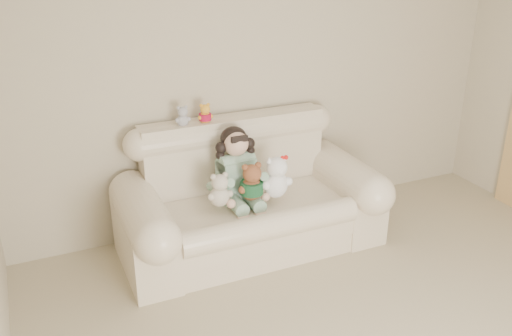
{
  "coord_description": "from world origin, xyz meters",
  "views": [
    {
      "loc": [
        -1.96,
        -1.7,
        2.44
      ],
      "look_at": [
        -0.37,
        1.9,
        0.75
      ],
      "focal_mm": 39.03,
      "sensor_mm": 36.0,
      "label": 1
    }
  ],
  "objects": [
    {
      "name": "white_cat",
      "position": [
        -0.22,
        1.85,
        0.7
      ],
      "size": [
        0.31,
        0.28,
        0.41
      ],
      "primitive_type": null,
      "rotation": [
        0.0,
        0.0,
        0.34
      ],
      "color": "white",
      "rests_on": "sofa"
    },
    {
      "name": "brown_teddy",
      "position": [
        -0.41,
        1.87,
        0.68
      ],
      "size": [
        0.27,
        0.24,
        0.36
      ],
      "primitive_type": null,
      "rotation": [
        0.0,
        0.0,
        -0.3
      ],
      "color": "brown",
      "rests_on": "sofa"
    },
    {
      "name": "grey_mini_plush",
      "position": [
        -0.8,
        2.33,
        1.11
      ],
      "size": [
        0.16,
        0.14,
        0.2
      ],
      "primitive_type": null,
      "rotation": [
        0.0,
        0.0,
        0.35
      ],
      "color": "#ADADB4",
      "rests_on": "sofa"
    },
    {
      "name": "sofa",
      "position": [
        -0.37,
        2.0,
        0.52
      ],
      "size": [
        2.1,
        0.95,
        1.03
      ],
      "primitive_type": null,
      "color": "beige",
      "rests_on": "floor"
    },
    {
      "name": "seated_child",
      "position": [
        -0.46,
        2.08,
        0.73
      ],
      "size": [
        0.44,
        0.51,
        0.62
      ],
      "primitive_type": null,
      "rotation": [
        0.0,
        0.0,
        0.17
      ],
      "color": "#2C7949",
      "rests_on": "sofa"
    },
    {
      "name": "cream_teddy",
      "position": [
        -0.68,
        1.88,
        0.66
      ],
      "size": [
        0.21,
        0.17,
        0.32
      ],
      "primitive_type": null,
      "rotation": [
        0.0,
        0.0,
        0.05
      ],
      "color": "beige",
      "rests_on": "sofa"
    },
    {
      "name": "wall_back",
      "position": [
        0.0,
        2.5,
        1.3
      ],
      "size": [
        4.5,
        0.0,
        4.5
      ],
      "primitive_type": "plane",
      "rotation": [
        1.57,
        0.0,
        0.0
      ],
      "color": "#BDAF96",
      "rests_on": "ground"
    },
    {
      "name": "yellow_mini_bear",
      "position": [
        -0.62,
        2.33,
        1.11
      ],
      "size": [
        0.13,
        0.1,
        0.2
      ],
      "primitive_type": null,
      "rotation": [
        0.0,
        0.0,
        0.04
      ],
      "color": "#FFB035",
      "rests_on": "sofa"
    }
  ]
}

